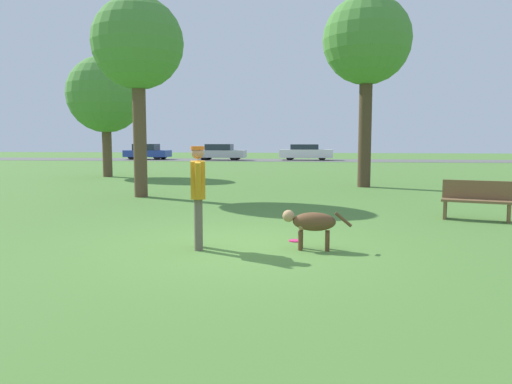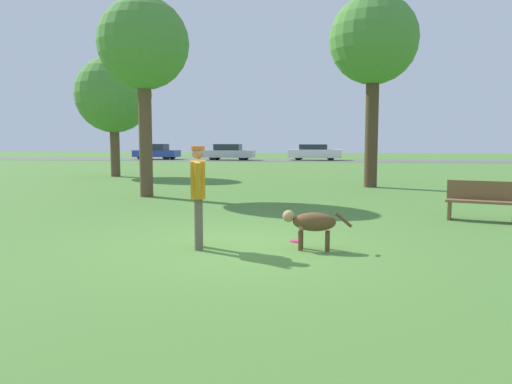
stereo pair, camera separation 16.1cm
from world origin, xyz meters
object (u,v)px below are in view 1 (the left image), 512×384
(tree_near_left, at_px, (138,46))
(tree_far_left, at_px, (105,95))
(parked_car_white, at_px, (306,152))
(person, at_px, (198,188))
(tree_mid_center, at_px, (367,42))
(park_bench, at_px, (477,199))
(frisbee, at_px, (295,241))
(parked_car_silver, at_px, (220,152))
(parked_car_blue, at_px, (147,152))
(dog, at_px, (311,223))

(tree_near_left, bearing_deg, tree_far_left, 119.77)
(tree_far_left, distance_m, parked_car_white, 22.50)
(person, bearing_deg, tree_far_left, -165.48)
(tree_mid_center, bearing_deg, person, -107.76)
(park_bench, bearing_deg, frisbee, -126.74)
(tree_near_left, relative_size, park_bench, 4.03)
(parked_car_white, bearing_deg, parked_car_silver, -173.54)
(person, distance_m, parked_car_blue, 37.44)
(parked_car_blue, bearing_deg, park_bench, -58.07)
(dog, xyz_separation_m, park_bench, (3.46, 3.36, 0.03))
(tree_near_left, bearing_deg, person, -63.33)
(dog, distance_m, parked_car_white, 35.08)
(dog, xyz_separation_m, tree_near_left, (-5.21, 6.72, 4.03))
(tree_far_left, relative_size, tree_mid_center, 0.82)
(dog, distance_m, parked_car_blue, 37.96)
(frisbee, height_order, tree_near_left, tree_near_left)
(parked_car_blue, xyz_separation_m, parked_car_silver, (6.69, -0.54, 0.00))
(tree_far_left, bearing_deg, person, -61.66)
(tree_far_left, bearing_deg, frisbee, -55.99)
(tree_far_left, xyz_separation_m, parked_car_white, (8.71, 20.51, -3.10))
(park_bench, bearing_deg, parked_car_silver, 127.62)
(tree_far_left, distance_m, tree_near_left, 9.05)
(tree_near_left, height_order, park_bench, tree_near_left)
(parked_car_silver, relative_size, park_bench, 2.93)
(person, height_order, tree_far_left, tree_far_left)
(parked_car_blue, distance_m, parked_car_silver, 6.71)
(tree_far_left, bearing_deg, tree_mid_center, -18.06)
(tree_near_left, xyz_separation_m, parked_car_blue, (-9.73, 28.18, -3.78))
(person, bearing_deg, parked_car_blue, -173.21)
(parked_car_blue, bearing_deg, tree_mid_center, -53.58)
(person, xyz_separation_m, dog, (1.76, 0.15, -0.54))
(parked_car_silver, bearing_deg, parked_car_blue, 176.62)
(tree_mid_center, distance_m, parked_car_white, 24.80)
(frisbee, height_order, park_bench, park_bench)
(frisbee, bearing_deg, parked_car_silver, 103.29)
(dog, bearing_deg, tree_near_left, -50.86)
(tree_far_left, xyz_separation_m, parked_car_silver, (1.44, 19.81, -3.10))
(tree_near_left, bearing_deg, frisbee, -51.10)
(tree_near_left, height_order, parked_car_silver, tree_near_left)
(tree_near_left, bearing_deg, parked_car_silver, 96.28)
(tree_far_left, relative_size, tree_near_left, 0.95)
(tree_far_left, bearing_deg, park_bench, -40.42)
(tree_near_left, bearing_deg, tree_mid_center, 30.54)
(tree_mid_center, xyz_separation_m, park_bench, (1.70, -7.47, -4.71))
(parked_car_silver, distance_m, parked_car_white, 7.31)
(person, xyz_separation_m, park_bench, (5.22, 3.50, -0.51))
(parked_car_blue, bearing_deg, dog, -65.15)
(person, bearing_deg, tree_mid_center, 148.42)
(person, height_order, park_bench, person)
(dog, height_order, tree_near_left, tree_near_left)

